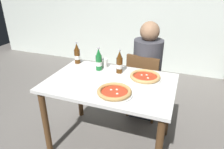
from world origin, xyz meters
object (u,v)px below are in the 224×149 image
(chair_behind_table, at_px, (144,82))
(paper_cup, at_px, (104,63))
(dining_table_main, at_px, (110,92))
(pizza_margherita_near, at_px, (114,92))
(beer_bottle_left, at_px, (119,63))
(napkin_with_cutlery, at_px, (150,104))
(beer_bottle_center, at_px, (99,61))
(beer_bottle_right, at_px, (77,54))
(pizza_marinara_far, at_px, (145,77))
(diner_seated, at_px, (146,73))

(chair_behind_table, relative_size, paper_cup, 8.95)
(dining_table_main, xyz_separation_m, pizza_margherita_near, (0.12, -0.21, 0.14))
(beer_bottle_left, relative_size, napkin_with_cutlery, 1.12)
(beer_bottle_center, bearing_deg, napkin_with_cutlery, -36.63)
(beer_bottle_left, distance_m, paper_cup, 0.22)
(dining_table_main, xyz_separation_m, napkin_with_cutlery, (0.42, -0.26, 0.12))
(beer_bottle_right, bearing_deg, dining_table_main, -30.58)
(pizza_margherita_near, bearing_deg, paper_cup, 120.60)
(beer_bottle_left, bearing_deg, pizza_marinara_far, -10.59)
(diner_seated, distance_m, beer_bottle_right, 0.86)
(pizza_margherita_near, distance_m, beer_bottle_left, 0.45)
(pizza_margherita_near, bearing_deg, diner_seated, 83.10)
(chair_behind_table, relative_size, pizza_margherita_near, 2.70)
(diner_seated, distance_m, beer_bottle_center, 0.68)
(chair_behind_table, height_order, beer_bottle_left, beer_bottle_left)
(diner_seated, bearing_deg, chair_behind_table, -101.44)
(beer_bottle_right, distance_m, paper_cup, 0.34)
(pizza_marinara_far, bearing_deg, diner_seated, 98.56)
(diner_seated, xyz_separation_m, pizza_marinara_far, (0.07, -0.49, 0.19))
(pizza_margherita_near, relative_size, beer_bottle_right, 1.27)
(beer_bottle_right, relative_size, napkin_with_cutlery, 1.12)
(chair_behind_table, distance_m, beer_bottle_center, 0.69)
(beer_bottle_left, height_order, beer_bottle_center, same)
(chair_behind_table, bearing_deg, beer_bottle_left, 71.41)
(beer_bottle_left, xyz_separation_m, paper_cup, (-0.20, 0.08, -0.06))
(pizza_margherita_near, distance_m, beer_bottle_right, 0.82)
(chair_behind_table, bearing_deg, napkin_with_cutlery, 111.97)
(diner_seated, height_order, beer_bottle_right, diner_seated)
(pizza_margherita_near, relative_size, beer_bottle_center, 1.27)
(pizza_marinara_far, bearing_deg, beer_bottle_right, 170.59)
(dining_table_main, xyz_separation_m, pizza_marinara_far, (0.30, 0.17, 0.13))
(dining_table_main, distance_m, pizza_margherita_near, 0.27)
(napkin_with_cutlery, distance_m, paper_cup, 0.82)
(beer_bottle_left, xyz_separation_m, napkin_with_cutlery, (0.41, -0.48, -0.10))
(pizza_marinara_far, bearing_deg, napkin_with_cutlery, -73.23)
(dining_table_main, bearing_deg, beer_bottle_center, 134.25)
(beer_bottle_center, height_order, napkin_with_cutlery, beer_bottle_center)
(beer_bottle_right, xyz_separation_m, napkin_with_cutlery, (0.94, -0.56, -0.10))
(pizza_marinara_far, bearing_deg, dining_table_main, -150.13)
(beer_bottle_left, bearing_deg, chair_behind_table, 63.20)
(napkin_with_cutlery, relative_size, paper_cup, 2.33)
(pizza_margherita_near, relative_size, pizza_marinara_far, 0.99)
(chair_behind_table, xyz_separation_m, pizza_marinara_far, (0.08, -0.44, 0.29))
(dining_table_main, xyz_separation_m, chair_behind_table, (0.21, 0.61, -0.15))
(chair_behind_table, xyz_separation_m, beer_bottle_right, (-0.73, -0.31, 0.37))
(pizza_marinara_far, bearing_deg, paper_cup, 164.93)
(beer_bottle_center, relative_size, paper_cup, 2.60)
(chair_behind_table, xyz_separation_m, diner_seated, (0.01, 0.05, 0.10))
(beer_bottle_right, bearing_deg, napkin_with_cutlery, -30.84)
(dining_table_main, xyz_separation_m, beer_bottle_left, (0.02, 0.22, 0.22))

